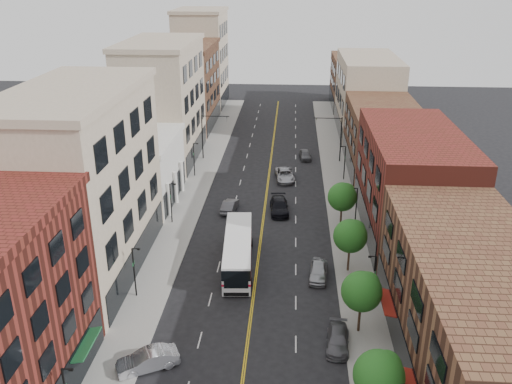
% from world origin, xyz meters
% --- Properties ---
extents(ground, '(220.00, 220.00, 0.00)m').
position_xyz_m(ground, '(0.00, 0.00, 0.00)').
color(ground, black).
rests_on(ground, ground).
extents(sidewalk_left, '(4.00, 110.00, 0.15)m').
position_xyz_m(sidewalk_left, '(-10.00, 35.00, 0.07)').
color(sidewalk_left, gray).
rests_on(sidewalk_left, ground).
extents(sidewalk_right, '(4.00, 110.00, 0.15)m').
position_xyz_m(sidewalk_right, '(10.00, 35.00, 0.07)').
color(sidewalk_right, gray).
rests_on(sidewalk_right, ground).
extents(bldg_l_tanoffice, '(10.00, 22.00, 18.00)m').
position_xyz_m(bldg_l_tanoffice, '(-17.00, 13.00, 9.00)').
color(bldg_l_tanoffice, tan).
rests_on(bldg_l_tanoffice, ground).
extents(bldg_l_white, '(10.00, 14.00, 8.00)m').
position_xyz_m(bldg_l_white, '(-17.00, 31.00, 4.00)').
color(bldg_l_white, silver).
rests_on(bldg_l_white, ground).
extents(bldg_l_far_a, '(10.00, 20.00, 18.00)m').
position_xyz_m(bldg_l_far_a, '(-17.00, 48.00, 9.00)').
color(bldg_l_far_a, tan).
rests_on(bldg_l_far_a, ground).
extents(bldg_l_far_b, '(10.00, 20.00, 15.00)m').
position_xyz_m(bldg_l_far_b, '(-17.00, 68.00, 7.50)').
color(bldg_l_far_b, brown).
rests_on(bldg_l_far_b, ground).
extents(bldg_l_far_c, '(10.00, 16.00, 20.00)m').
position_xyz_m(bldg_l_far_c, '(-17.00, 86.00, 10.00)').
color(bldg_l_far_c, tan).
rests_on(bldg_l_far_c, ground).
extents(bldg_r_near, '(10.00, 26.00, 10.00)m').
position_xyz_m(bldg_r_near, '(17.00, 0.00, 5.00)').
color(bldg_r_near, brown).
rests_on(bldg_r_near, ground).
extents(bldg_r_mid, '(10.00, 22.00, 12.00)m').
position_xyz_m(bldg_r_mid, '(17.00, 24.00, 6.00)').
color(bldg_r_mid, maroon).
rests_on(bldg_r_mid, ground).
extents(bldg_r_far_a, '(10.00, 20.00, 10.00)m').
position_xyz_m(bldg_r_far_a, '(17.00, 45.00, 5.00)').
color(bldg_r_far_a, brown).
rests_on(bldg_r_far_a, ground).
extents(bldg_r_far_b, '(10.00, 22.00, 14.00)m').
position_xyz_m(bldg_r_far_b, '(17.00, 66.00, 7.00)').
color(bldg_r_far_b, tan).
rests_on(bldg_r_far_b, ground).
extents(bldg_r_far_c, '(10.00, 18.00, 11.00)m').
position_xyz_m(bldg_r_far_c, '(17.00, 86.00, 5.50)').
color(bldg_r_far_c, brown).
rests_on(bldg_r_far_c, ground).
extents(tree_r_0, '(3.40, 3.40, 5.59)m').
position_xyz_m(tree_r_0, '(9.39, -5.93, 4.13)').
color(tree_r_0, black).
rests_on(tree_r_0, sidewalk_right).
extents(tree_r_1, '(3.40, 3.40, 5.59)m').
position_xyz_m(tree_r_1, '(9.39, 4.07, 4.13)').
color(tree_r_1, black).
rests_on(tree_r_1, sidewalk_right).
extents(tree_r_2, '(3.40, 3.40, 5.59)m').
position_xyz_m(tree_r_2, '(9.39, 14.07, 4.13)').
color(tree_r_2, black).
rests_on(tree_r_2, sidewalk_right).
extents(tree_r_3, '(3.40, 3.40, 5.59)m').
position_xyz_m(tree_r_3, '(9.39, 24.07, 4.13)').
color(tree_r_3, black).
rests_on(tree_r_3, sidewalk_right).
extents(lamp_l_1, '(0.81, 0.55, 5.05)m').
position_xyz_m(lamp_l_1, '(-10.95, 8.00, 2.97)').
color(lamp_l_1, black).
rests_on(lamp_l_1, sidewalk_left).
extents(lamp_l_2, '(0.81, 0.55, 5.05)m').
position_xyz_m(lamp_l_2, '(-10.95, 24.00, 2.97)').
color(lamp_l_2, black).
rests_on(lamp_l_2, sidewalk_left).
extents(lamp_l_3, '(0.81, 0.55, 5.05)m').
position_xyz_m(lamp_l_3, '(-10.95, 40.00, 2.97)').
color(lamp_l_3, black).
rests_on(lamp_l_3, sidewalk_left).
extents(lamp_r_1, '(0.81, 0.55, 5.05)m').
position_xyz_m(lamp_r_1, '(10.95, 8.00, 2.97)').
color(lamp_r_1, black).
rests_on(lamp_r_1, sidewalk_right).
extents(lamp_r_2, '(0.81, 0.55, 5.05)m').
position_xyz_m(lamp_r_2, '(10.95, 24.00, 2.97)').
color(lamp_r_2, black).
rests_on(lamp_r_2, sidewalk_right).
extents(lamp_r_3, '(0.81, 0.55, 5.05)m').
position_xyz_m(lamp_r_3, '(10.95, 40.00, 2.97)').
color(lamp_r_3, black).
rests_on(lamp_r_3, sidewalk_right).
extents(signal_mast_left, '(4.49, 0.18, 7.20)m').
position_xyz_m(signal_mast_left, '(-10.27, 48.00, 4.65)').
color(signal_mast_left, black).
rests_on(signal_mast_left, sidewalk_left).
extents(signal_mast_right, '(4.49, 0.18, 7.20)m').
position_xyz_m(signal_mast_right, '(10.27, 48.00, 4.65)').
color(signal_mast_right, black).
rests_on(signal_mast_right, sidewalk_right).
extents(city_bus, '(3.65, 12.63, 3.21)m').
position_xyz_m(city_bus, '(-2.00, 14.50, 1.86)').
color(city_bus, white).
rests_on(city_bus, ground).
extents(car_angle_b, '(5.00, 3.66, 1.57)m').
position_xyz_m(car_angle_b, '(-7.40, -1.68, 0.78)').
color(car_angle_b, silver).
rests_on(car_angle_b, ground).
extents(car_parked_mid, '(2.17, 4.55, 1.28)m').
position_xyz_m(car_parked_mid, '(7.40, 1.98, 0.64)').
color(car_parked_mid, '#515055').
rests_on(car_parked_mid, ground).
extents(car_parked_far, '(2.19, 4.63, 1.53)m').
position_xyz_m(car_parked_far, '(6.24, 12.58, 0.76)').
color(car_parked_far, '#94959B').
rests_on(car_parked_far, ground).
extents(car_lane_behind, '(2.00, 4.57, 1.46)m').
position_xyz_m(car_lane_behind, '(-4.39, 28.00, 0.73)').
color(car_lane_behind, '#454549').
rests_on(car_lane_behind, ground).
extents(car_lane_a, '(2.70, 5.70, 1.61)m').
position_xyz_m(car_lane_a, '(1.90, 28.08, 0.80)').
color(car_lane_a, black).
rests_on(car_lane_a, ground).
extents(car_lane_b, '(3.26, 5.89, 1.56)m').
position_xyz_m(car_lane_b, '(2.40, 39.49, 0.78)').
color(car_lane_b, '#9FA0A6').
rests_on(car_lane_b, ground).
extents(car_lane_c, '(2.13, 4.39, 1.44)m').
position_xyz_m(car_lane_c, '(5.50, 49.18, 0.72)').
color(car_lane_c, '#505156').
rests_on(car_lane_c, ground).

